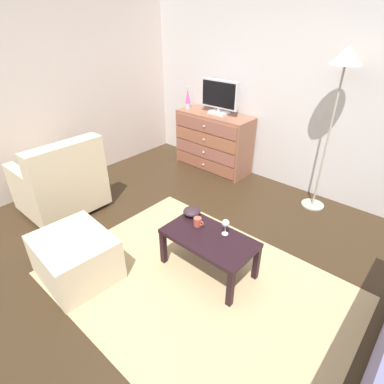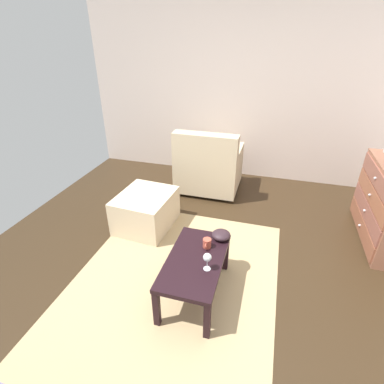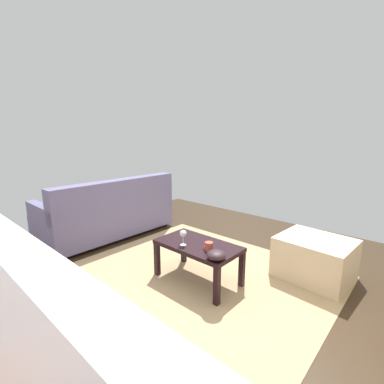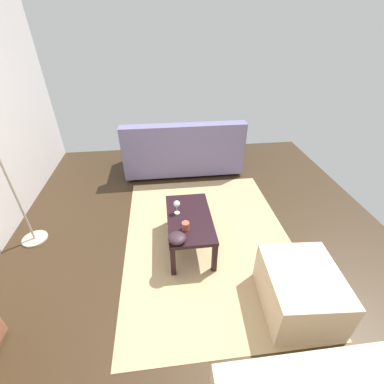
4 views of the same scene
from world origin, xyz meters
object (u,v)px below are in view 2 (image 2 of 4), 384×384
mug (207,243)px  bowl_decorative (221,235)px  wine_glass (207,258)px  ottoman (146,211)px  armchair (208,167)px  coffee_table (195,264)px

mug → bowl_decorative: bearing=148.8°
wine_glass → ottoman: size_ratio=0.22×
wine_glass → armchair: bearing=-167.0°
armchair → ottoman: 1.24m
wine_glass → ottoman: 1.41m
mug → ottoman: bearing=-126.8°
ottoman → bowl_decorative: bearing=62.6°
wine_glass → ottoman: bearing=-134.2°
mug → armchair: size_ratio=0.12×
mug → wine_glass: bearing=13.8°
wine_glass → coffee_table: bearing=-124.6°
coffee_table → bowl_decorative: bowl_decorative is taller
coffee_table → wine_glass: size_ratio=5.43×
bowl_decorative → armchair: 1.73m
wine_glass → mug: size_ratio=1.38×
coffee_table → wine_glass: wine_glass is taller
bowl_decorative → armchair: bearing=-162.8°
bowl_decorative → ottoman: (-0.53, -1.02, -0.23)m
coffee_table → bowl_decorative: size_ratio=4.87×
mug → armchair: (-1.81, -0.41, -0.07)m
mug → armchair: armchair is taller
ottoman → armchair: bearing=155.7°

